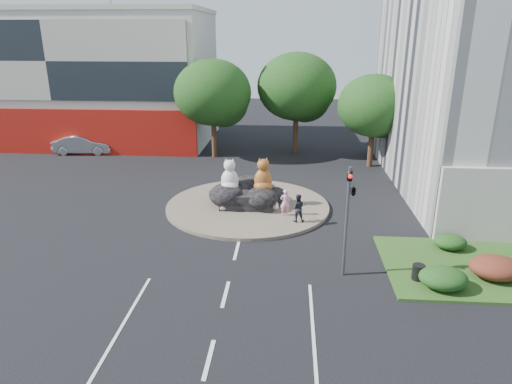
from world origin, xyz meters
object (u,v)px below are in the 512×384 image
cat_white (230,175)px  parked_car (84,144)px  pedestrian_dark (298,208)px  pedestrian_pink (285,202)px  cat_tabby (263,174)px  litter_bin (418,272)px  kitten_white (275,203)px  kitten_calico (223,202)px

cat_white → parked_car: 19.37m
cat_white → parked_car: bearing=139.8°
parked_car → pedestrian_dark: bearing=-133.3°
pedestrian_dark → pedestrian_pink: bearing=-54.9°
pedestrian_dark → parked_car: size_ratio=0.31×
cat_tabby → litter_bin: size_ratio=3.12×
kitten_white → pedestrian_dark: bearing=-66.1°
cat_tabby → kitten_calico: 2.91m
kitten_calico → kitten_white: (3.10, 0.33, -0.13)m
cat_tabby → parked_car: size_ratio=0.41×
cat_white → kitten_white: 3.23m
pedestrian_pink → litter_bin: pedestrian_pink is taller
kitten_white → parked_car: 21.85m
kitten_calico → pedestrian_dark: pedestrian_dark is taller
cat_white → kitten_white: (2.79, -0.54, -1.55)m
kitten_white → pedestrian_dark: (1.29, -1.78, 0.42)m
kitten_white → pedestrian_pink: pedestrian_pink is taller
parked_car → litter_bin: size_ratio=7.57×
kitten_white → parked_car: size_ratio=0.15×
kitten_calico → litter_bin: size_ratio=1.49×
cat_tabby → pedestrian_dark: 3.40m
cat_white → litter_bin: cat_white is taller
cat_tabby → pedestrian_dark: size_ratio=1.32×
pedestrian_pink → parked_car: (-18.15, 13.88, -0.13)m
pedestrian_pink → parked_car: bearing=-49.1°
pedestrian_pink → litter_bin: (5.84, -6.77, -0.52)m
kitten_white → parked_car: bearing=131.5°
pedestrian_pink → kitten_white: bearing=-68.2°
cat_tabby → kitten_calico: (-2.32, -0.98, -1.45)m
kitten_calico → pedestrian_pink: bearing=-8.1°
pedestrian_dark → cat_white: bearing=-32.6°
kitten_calico → parked_car: (-14.47, 13.33, 0.14)m
kitten_white → litter_bin: size_ratio=1.12×
kitten_white → litter_bin: kitten_white is taller
kitten_calico → cat_tabby: bearing=23.3°
cat_white → kitten_white: bearing=-11.0°
cat_tabby → kitten_white: size_ratio=2.79×
pedestrian_pink → pedestrian_dark: 1.15m
cat_white → cat_tabby: bearing=3.1°
pedestrian_pink → litter_bin: size_ratio=2.29×
cat_white → kitten_white: cat_white is taller
kitten_calico → parked_car: parked_car is taller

